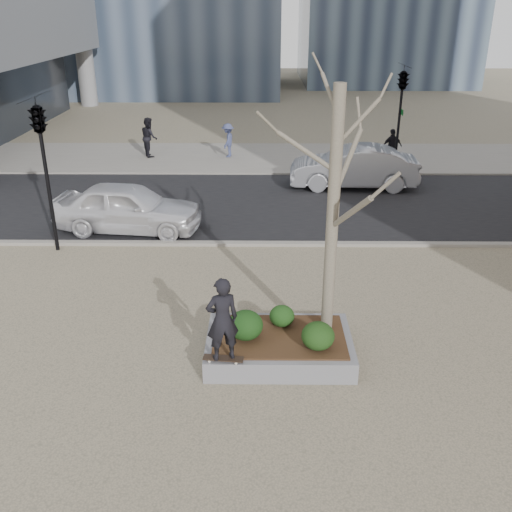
{
  "coord_description": "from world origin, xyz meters",
  "views": [
    {
      "loc": [
        0.62,
        -10.1,
        6.73
      ],
      "look_at": [
        0.5,
        2.0,
        1.4
      ],
      "focal_mm": 40.0,
      "sensor_mm": 36.0,
      "label": 1
    }
  ],
  "objects_px": {
    "skateboard": "(223,359)",
    "police_car": "(128,207)",
    "skateboarder": "(222,319)",
    "planter": "(279,346)"
  },
  "relations": [
    {
      "from": "planter",
      "to": "skateboard",
      "type": "xyz_separation_m",
      "value": [
        -1.1,
        -0.88,
        0.26
      ]
    },
    {
      "from": "skateboard",
      "to": "skateboarder",
      "type": "height_order",
      "value": "skateboarder"
    },
    {
      "from": "skateboarder",
      "to": "police_car",
      "type": "bearing_deg",
      "value": -84.41
    },
    {
      "from": "planter",
      "to": "police_car",
      "type": "height_order",
      "value": "police_car"
    },
    {
      "from": "skateboard",
      "to": "police_car",
      "type": "height_order",
      "value": "police_car"
    },
    {
      "from": "skateboard",
      "to": "skateboarder",
      "type": "xyz_separation_m",
      "value": [
        0.0,
        0.0,
        0.89
      ]
    },
    {
      "from": "skateboard",
      "to": "skateboarder",
      "type": "relative_size",
      "value": 0.46
    },
    {
      "from": "planter",
      "to": "police_car",
      "type": "relative_size",
      "value": 0.65
    },
    {
      "from": "police_car",
      "to": "skateboarder",
      "type": "bearing_deg",
      "value": -149.61
    },
    {
      "from": "skateboard",
      "to": "police_car",
      "type": "relative_size",
      "value": 0.17
    }
  ]
}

